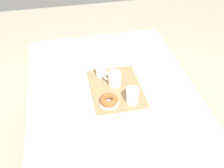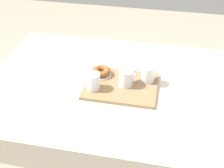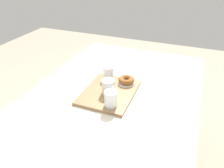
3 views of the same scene
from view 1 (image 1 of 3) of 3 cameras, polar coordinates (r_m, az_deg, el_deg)
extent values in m
plane|color=gray|center=(2.14, 0.29, -17.17)|extent=(6.00, 6.00, 0.00)
cube|color=beige|center=(1.57, 0.38, -2.93)|extent=(1.43, 1.01, 0.03)
cube|color=beige|center=(1.77, 16.51, -2.45)|extent=(1.43, 0.01, 0.14)
cube|color=beige|center=(1.63, -17.39, -7.47)|extent=(1.43, 0.01, 0.14)
cube|color=beige|center=(2.17, -3.63, 8.25)|extent=(0.01, 1.01, 0.14)
cylinder|color=brown|center=(2.35, 7.04, 2.29)|extent=(0.06, 0.06, 0.71)
cylinder|color=brown|center=(2.27, -13.38, -0.45)|extent=(0.06, 0.06, 0.71)
cube|color=olive|center=(1.59, 0.87, -0.97)|extent=(0.39, 0.30, 0.02)
cylinder|color=white|center=(1.57, 0.56, 1.07)|extent=(0.08, 0.08, 0.09)
cylinder|color=maroon|center=(1.58, 0.56, 0.83)|extent=(0.07, 0.07, 0.06)
torus|color=white|center=(1.59, -1.11, 1.67)|extent=(0.04, 0.05, 0.05)
cylinder|color=white|center=(1.47, 4.45, -2.53)|extent=(0.07, 0.07, 0.09)
cylinder|color=silver|center=(1.48, 4.42, -2.98)|extent=(0.06, 0.06, 0.05)
cylinder|color=white|center=(1.65, -2.34, 3.21)|extent=(0.07, 0.07, 0.09)
cylinder|color=silver|center=(1.66, -2.32, 2.59)|extent=(0.06, 0.06, 0.04)
cylinder|color=white|center=(1.48, -0.68, -4.13)|extent=(0.11, 0.11, 0.01)
torus|color=brown|center=(1.47, -0.69, -3.53)|extent=(0.10, 0.10, 0.04)
cube|color=white|center=(1.39, 2.17, -9.59)|extent=(0.13, 0.12, 0.01)
camera|label=2|loc=(2.06, 42.62, 28.78)|focal=47.46mm
camera|label=3|loc=(2.21, -18.47, 30.60)|focal=34.44mm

